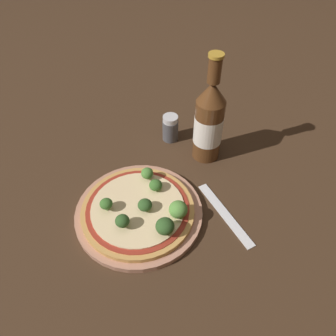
{
  "coord_description": "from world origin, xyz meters",
  "views": [
    {
      "loc": [
        -0.08,
        -0.39,
        0.52
      ],
      "look_at": [
        0.06,
        0.04,
        0.06
      ],
      "focal_mm": 35.0,
      "sensor_mm": 36.0,
      "label": 1
    }
  ],
  "objects": [
    {
      "name": "plate",
      "position": [
        -0.02,
        -0.01,
        0.01
      ],
      "size": [
        0.24,
        0.24,
        0.01
      ],
      "color": "tan",
      "rests_on": "ground_plane"
    },
    {
      "name": "broccoli_floret_5",
      "position": [
        0.02,
        0.05,
        0.04
      ],
      "size": [
        0.02,
        0.02,
        0.03
      ],
      "color": "#6B8E51",
      "rests_on": "pizza"
    },
    {
      "name": "pepper_shaker",
      "position": [
        0.11,
        0.18,
        0.03
      ],
      "size": [
        0.04,
        0.04,
        0.07
      ],
      "color": "#4C4C51",
      "rests_on": "ground_plane"
    },
    {
      "name": "fork",
      "position": [
        0.14,
        -0.06,
        0.0
      ],
      "size": [
        0.05,
        0.17,
        0.0
      ],
      "rotation": [
        0.0,
        0.0,
        1.75
      ],
      "color": "silver",
      "rests_on": "ground_plane"
    },
    {
      "name": "beer_bottle",
      "position": [
        0.17,
        0.11,
        0.09
      ],
      "size": [
        0.06,
        0.06,
        0.24
      ],
      "color": "#563319",
      "rests_on": "ground_plane"
    },
    {
      "name": "broccoli_floret_0",
      "position": [
        -0.07,
        0.0,
        0.04
      ],
      "size": [
        0.02,
        0.02,
        0.03
      ],
      "color": "#6B8E51",
      "rests_on": "pizza"
    },
    {
      "name": "broccoli_floret_4",
      "position": [
        -0.05,
        -0.05,
        0.04
      ],
      "size": [
        0.03,
        0.03,
        0.03
      ],
      "color": "#6B8E51",
      "rests_on": "pizza"
    },
    {
      "name": "broccoli_floret_1",
      "position": [
        0.01,
        -0.08,
        0.04
      ],
      "size": [
        0.03,
        0.03,
        0.03
      ],
      "color": "#6B8E51",
      "rests_on": "pizza"
    },
    {
      "name": "pizza",
      "position": [
        -0.02,
        -0.01,
        0.02
      ],
      "size": [
        0.21,
        0.21,
        0.01
      ],
      "color": "tan",
      "rests_on": "plate"
    },
    {
      "name": "ground_plane",
      "position": [
        0.0,
        0.0,
        0.0
      ],
      "size": [
        3.0,
        3.0,
        0.0
      ],
      "primitive_type": "plane",
      "color": "#3D2819"
    },
    {
      "name": "broccoli_floret_2",
      "position": [
        -0.01,
        -0.02,
        0.04
      ],
      "size": [
        0.03,
        0.03,
        0.02
      ],
      "color": "#6B8E51",
      "rests_on": "pizza"
    },
    {
      "name": "broccoli_floret_6",
      "position": [
        0.05,
        -0.05,
        0.04
      ],
      "size": [
        0.03,
        0.03,
        0.03
      ],
      "color": "#6B8E51",
      "rests_on": "pizza"
    },
    {
      "name": "broccoli_floret_3",
      "position": [
        0.03,
        0.02,
        0.04
      ],
      "size": [
        0.03,
        0.03,
        0.02
      ],
      "color": "#6B8E51",
      "rests_on": "pizza"
    }
  ]
}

